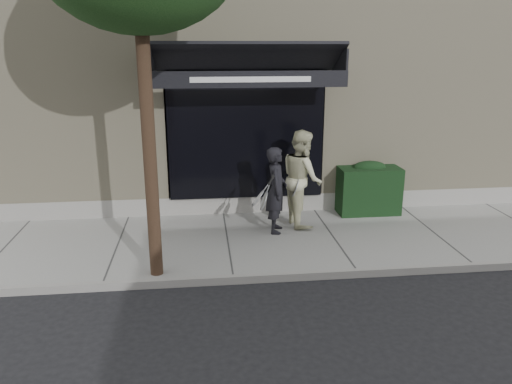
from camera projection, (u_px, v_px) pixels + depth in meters
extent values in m
plane|color=black|center=(332.00, 241.00, 9.56)|extent=(80.00, 80.00, 0.00)
cube|color=gray|center=(332.00, 238.00, 9.54)|extent=(20.00, 3.00, 0.12)
cube|color=gray|center=(357.00, 273.00, 8.06)|extent=(20.00, 0.10, 0.14)
cube|color=#C2B694|center=(289.00, 78.00, 13.53)|extent=(14.00, 7.00, 5.50)
cube|color=gray|center=(313.00, 202.00, 11.10)|extent=(14.02, 0.42, 0.50)
cube|color=black|center=(246.00, 135.00, 10.36)|extent=(3.20, 0.30, 2.60)
cube|color=gray|center=(168.00, 136.00, 10.32)|extent=(0.08, 0.40, 2.60)
cube|color=gray|center=(319.00, 133.00, 10.67)|extent=(0.08, 0.40, 2.60)
cube|color=gray|center=(245.00, 69.00, 10.12)|extent=(3.36, 0.40, 0.12)
cube|color=black|center=(248.00, 56.00, 9.38)|extent=(3.60, 1.03, 0.55)
cube|color=black|center=(251.00, 79.00, 9.01)|extent=(3.60, 0.05, 0.30)
cube|color=white|center=(251.00, 79.00, 8.98)|extent=(2.20, 0.01, 0.10)
cube|color=black|center=(152.00, 61.00, 9.21)|extent=(0.04, 1.00, 0.45)
cube|color=black|center=(340.00, 60.00, 9.59)|extent=(0.04, 1.00, 0.45)
cube|color=black|center=(368.00, 190.00, 10.69)|extent=(1.30, 0.70, 1.00)
ellipsoid|color=black|center=(370.00, 167.00, 10.55)|extent=(0.71, 0.38, 0.27)
cylinder|color=black|center=(148.00, 131.00, 7.29)|extent=(0.20, 0.20, 4.80)
imported|color=black|center=(276.00, 190.00, 9.50)|extent=(0.50, 0.67, 1.66)
torus|color=silver|center=(264.00, 201.00, 9.21)|extent=(0.13, 0.31, 0.30)
cylinder|color=silver|center=(264.00, 201.00, 9.21)|extent=(0.10, 0.27, 0.26)
cylinder|color=silver|center=(264.00, 201.00, 9.21)|extent=(0.18, 0.03, 0.08)
cylinder|color=black|center=(264.00, 201.00, 9.21)|extent=(0.20, 0.04, 0.09)
torus|color=silver|center=(258.00, 198.00, 9.12)|extent=(0.25, 0.34, 0.26)
cylinder|color=silver|center=(258.00, 198.00, 9.12)|extent=(0.21, 0.29, 0.22)
cylinder|color=silver|center=(258.00, 198.00, 9.12)|extent=(0.16, 0.05, 0.12)
cylinder|color=black|center=(258.00, 198.00, 9.12)|extent=(0.19, 0.07, 0.14)
imported|color=beige|center=(302.00, 178.00, 9.86)|extent=(0.84, 1.02, 1.92)
torus|color=silver|center=(295.00, 187.00, 9.66)|extent=(0.15, 0.32, 0.30)
cylinder|color=silver|center=(295.00, 187.00, 9.66)|extent=(0.12, 0.28, 0.26)
cylinder|color=silver|center=(295.00, 187.00, 9.66)|extent=(0.18, 0.04, 0.08)
cylinder|color=black|center=(295.00, 187.00, 9.66)|extent=(0.20, 0.05, 0.09)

